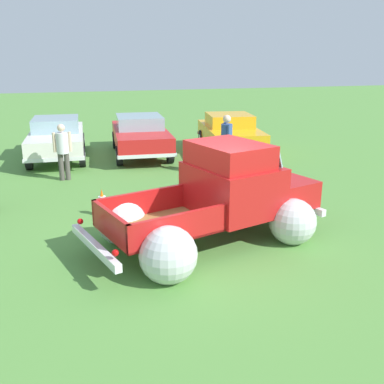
% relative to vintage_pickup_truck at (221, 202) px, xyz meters
% --- Properties ---
extents(ground_plane, '(80.00, 80.00, 0.00)m').
position_rel_vintage_pickup_truck_xyz_m(ground_plane, '(-0.37, -0.11, -0.76)').
color(ground_plane, '#548C3D').
extents(vintage_pickup_truck, '(4.97, 3.69, 1.96)m').
position_rel_vintage_pickup_truck_xyz_m(vintage_pickup_truck, '(0.00, 0.00, 0.00)').
color(vintage_pickup_truck, black).
rests_on(vintage_pickup_truck, ground).
extents(show_car_0, '(2.09, 4.57, 1.43)m').
position_rel_vintage_pickup_truck_xyz_m(show_car_0, '(-3.05, 8.45, 0.03)').
color(show_car_0, black).
rests_on(show_car_0, ground).
extents(show_car_1, '(2.27, 4.73, 1.43)m').
position_rel_vintage_pickup_truck_xyz_m(show_car_1, '(-0.13, 8.18, 0.03)').
color(show_car_1, black).
rests_on(show_car_1, ground).
extents(show_car_2, '(2.53, 4.41, 1.43)m').
position_rel_vintage_pickup_truck_xyz_m(show_car_2, '(3.18, 7.65, 0.02)').
color(show_car_2, black).
rests_on(show_car_2, ground).
extents(spectator_1, '(0.37, 0.54, 1.83)m').
position_rel_vintage_pickup_truck_xyz_m(spectator_1, '(1.87, 4.61, 0.30)').
color(spectator_1, '#4C4742').
rests_on(spectator_1, ground).
extents(spectator_2, '(0.53, 0.34, 1.65)m').
position_rel_vintage_pickup_truck_xyz_m(spectator_2, '(-2.89, 5.41, 0.18)').
color(spectator_2, '#4C4742').
rests_on(spectator_2, ground).
extents(lane_cone_0, '(0.36, 0.36, 0.63)m').
position_rel_vintage_pickup_truck_xyz_m(lane_cone_0, '(-2.14, 2.01, -0.45)').
color(lane_cone_0, black).
rests_on(lane_cone_0, ground).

